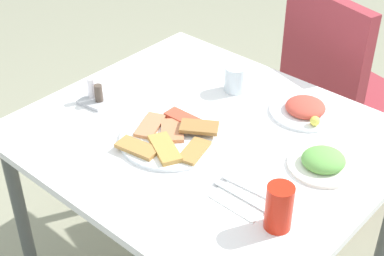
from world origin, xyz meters
name	(u,v)px	position (x,y,z in m)	size (l,w,h in m)	color
dining_table	(206,155)	(0.00, 0.00, 0.64)	(1.04, 0.91, 0.72)	white
dining_chair	(339,86)	(0.02, 0.78, 0.54)	(0.51, 0.52, 0.93)	#9D2F39
pide_platter	(171,138)	(-0.05, -0.09, 0.73)	(0.30, 0.30, 0.04)	white
salad_plate_greens	(323,162)	(0.34, 0.09, 0.73)	(0.19, 0.19, 0.05)	white
salad_plate_rice	(305,109)	(0.16, 0.29, 0.73)	(0.22, 0.22, 0.04)	white
soda_can	(279,207)	(0.38, -0.18, 0.78)	(0.07, 0.07, 0.12)	red
drinking_glass	(235,79)	(-0.09, 0.25, 0.76)	(0.07, 0.07, 0.09)	silver
paper_napkin	(248,195)	(0.26, -0.13, 0.72)	(0.15, 0.15, 0.00)	white
fork	(244,197)	(0.26, -0.15, 0.72)	(0.19, 0.02, 0.01)	silver
spoon	(252,190)	(0.26, -0.12, 0.72)	(0.18, 0.01, 0.01)	silver
condiment_caddy	(96,96)	(-0.37, -0.10, 0.74)	(0.10, 0.10, 0.08)	#B2B2B7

